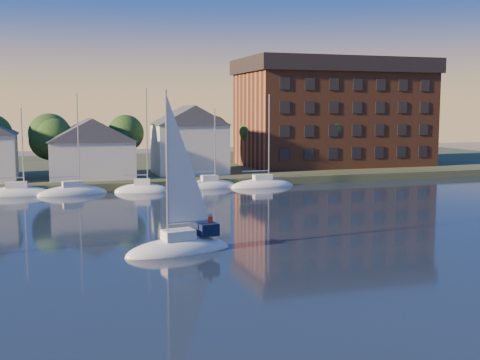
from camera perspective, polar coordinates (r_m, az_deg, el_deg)
name	(u,v)px	position (r m, az deg, el deg)	size (l,w,h in m)	color
ground	(302,321)	(30.31, 5.90, -13.13)	(260.00, 260.00, 0.00)	black
shoreline_land	(121,171)	(102.25, -11.20, 0.85)	(160.00, 50.00, 2.00)	#354226
wooden_dock	(142,188)	(79.59, -9.28, -0.76)	(120.00, 3.00, 1.00)	brown
clubhouse_centre	(91,147)	(83.41, -13.95, 3.01)	(11.55, 8.40, 8.08)	beige
clubhouse_east	(189,139)	(87.39, -4.84, 3.92)	(10.50, 8.40, 9.80)	beige
condo_block	(334,112)	(101.77, 8.87, 6.40)	(31.00, 17.00, 17.40)	brown
tree_line	(143,130)	(90.15, -9.15, 4.69)	(93.40, 5.40, 8.90)	#322017
moored_fleet	(46,194)	(75.76, -17.95, -1.31)	(63.50, 2.40, 12.05)	silver
hero_sailboat	(180,245)	(43.85, -5.69, -6.11)	(8.36, 3.98, 12.75)	silver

